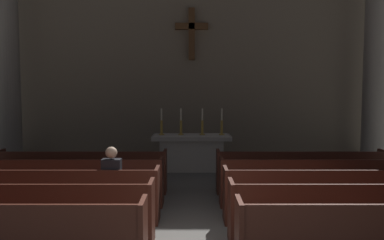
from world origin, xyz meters
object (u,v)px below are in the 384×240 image
pew_left_row_4 (69,182)px  candlestick_outer_left (162,126)px  candlestick_inner_left (181,126)px  candlestick_inner_right (203,126)px  pew_left_row_3 (51,195)px  pew_right_row_2 (356,213)px  pew_right_row_5 (301,171)px  column_right_third (377,63)px  pew_left_row_5 (83,171)px  candlestick_outer_right (222,126)px  pew_left_row_2 (27,213)px  altar (192,151)px  pew_right_row_3 (333,195)px  column_left_third (7,63)px  lone_worshipper (113,182)px  pew_right_row_4 (315,182)px

pew_left_row_4 → candlestick_outer_left: candlestick_outer_left is taller
candlestick_inner_left → candlestick_inner_right: bearing=0.0°
pew_left_row_3 → candlestick_inner_left: candlestick_inner_left is taller
pew_right_row_2 → pew_right_row_5: same height
column_right_third → candlestick_inner_left: (-5.83, -0.80, -1.82)m
pew_left_row_5 → candlestick_outer_right: candlestick_outer_right is taller
pew_left_row_2 → altar: bearing=65.5°
pew_right_row_3 → candlestick_inner_left: size_ratio=4.99×
pew_left_row_5 → candlestick_outer_right: (3.27, 2.43, 0.78)m
column_left_third → pew_right_row_2: bearing=-37.6°
candlestick_inner_left → candlestick_outer_right: bearing=0.0°
pew_left_row_2 → candlestick_inner_left: 5.78m
pew_left_row_3 → pew_right_row_2: same height
candlestick_outer_left → lone_worshipper: 4.38m
pew_right_row_5 → candlestick_inner_right: 3.31m
candlestick_inner_left → pew_left_row_3: bearing=-116.0°
pew_left_row_5 → candlestick_inner_right: bearing=41.7°
candlestick_inner_left → column_left_third: bearing=171.3°
pew_right_row_3 → candlestick_inner_right: (-2.12, 4.36, 0.78)m
pew_right_row_3 → column_right_third: bearing=58.9°
pew_left_row_3 → pew_right_row_2: (4.84, -0.96, 0.00)m
pew_right_row_2 → candlestick_inner_left: bearing=117.1°
pew_left_row_2 → candlestick_outer_right: 6.29m
pew_left_row_2 → pew_left_row_4: bearing=90.0°
pew_left_row_3 → candlestick_inner_left: bearing=64.0°
column_right_third → candlestick_outer_left: 6.68m
pew_right_row_3 → pew_right_row_5: (0.00, 1.93, 0.00)m
pew_right_row_3 → candlestick_inner_right: 4.91m
pew_right_row_2 → column_left_third: column_left_third is taller
pew_right_row_4 → pew_left_row_4: bearing=180.0°
pew_left_row_3 → pew_right_row_4: 4.94m
pew_left_row_4 → pew_right_row_2: bearing=-21.7°
candlestick_outer_left → column_right_third: bearing=7.1°
pew_right_row_3 → pew_left_row_5: bearing=158.3°
pew_right_row_4 → column_left_third: column_left_third is taller
pew_left_row_3 → lone_worshipper: 1.09m
altar → lone_worshipper: 4.53m
pew_left_row_3 → candlestick_inner_left: (2.12, 4.36, 0.78)m
pew_right_row_5 → candlestick_inner_left: size_ratio=4.99×
pew_right_row_2 → altar: 5.84m
pew_right_row_2 → lone_worshipper: size_ratio=2.82×
pew_left_row_5 → altar: (2.42, 2.43, 0.06)m
pew_left_row_4 → candlestick_outer_left: size_ratio=4.99×
pew_left_row_3 → candlestick_outer_left: (1.57, 4.36, 0.78)m
pew_left_row_3 → pew_right_row_4: bearing=11.3°
pew_right_row_4 → altar: bearing=125.5°
pew_left_row_3 → candlestick_outer_right: (3.27, 4.36, 0.78)m
pew_left_row_2 → pew_right_row_3: size_ratio=1.00×
pew_right_row_2 → candlestick_inner_right: 5.78m
pew_left_row_2 → column_right_third: size_ratio=0.59×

